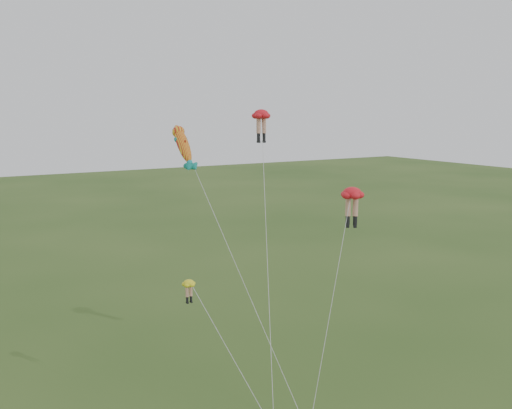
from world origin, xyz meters
TOP-DOWN VIEW (x-y plane):
  - legs_kite_red_high at (3.15, 8.69)m, footprint 5.61×10.26m
  - legs_kite_red_mid at (7.17, 3.49)m, footprint 8.20×6.26m
  - legs_kite_yellow at (-4.26, 4.18)m, footprint 2.69×9.15m
  - fish_kite at (-2.42, 9.65)m, footprint 2.65×14.37m

SIDE VIEW (x-z plane):
  - legs_kite_yellow at x=-4.26m, z-range 3.46..12.04m
  - legs_kite_red_mid at x=7.17m, z-range 6.04..19.63m
  - fish_kite at x=-2.42m, z-range 7.39..25.38m
  - legs_kite_red_high at x=3.15m, z-range 8.53..27.31m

